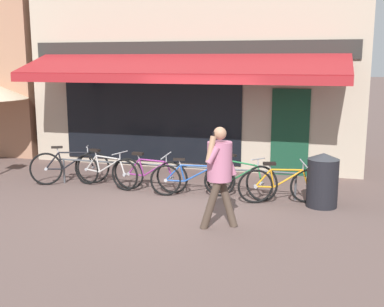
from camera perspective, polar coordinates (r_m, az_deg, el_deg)
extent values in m
plane|color=brown|center=(9.49, -1.33, -5.90)|extent=(160.00, 160.00, 0.00)
cube|color=tan|center=(13.61, 1.07, 9.53)|extent=(8.71, 3.00, 4.82)
cube|color=black|center=(12.54, -4.95, 4.04)|extent=(4.79, 0.04, 2.20)
cube|color=#143D28|center=(11.81, 11.54, 2.45)|extent=(0.90, 0.04, 2.10)
cube|color=#282623|center=(12.15, -0.76, 12.14)|extent=(8.28, 0.06, 0.44)
cube|color=maroon|center=(11.40, -1.87, 10.58)|extent=(7.84, 1.60, 0.50)
cube|color=maroon|center=(10.66, -3.15, 8.79)|extent=(7.84, 0.03, 0.20)
cylinder|color=#47494F|center=(10.23, -2.39, -1.48)|extent=(5.27, 0.04, 0.04)
cylinder|color=#47494F|center=(11.34, -14.92, -2.03)|extent=(0.04, 0.04, 0.55)
cylinder|color=#47494F|center=(9.83, 12.17, -3.89)|extent=(0.04, 0.04, 0.55)
torus|color=black|center=(11.16, -11.62, -1.62)|extent=(0.71, 0.40, 0.73)
cylinder|color=#9E9EA3|center=(11.16, -11.62, -1.62)|extent=(0.09, 0.09, 0.08)
torus|color=black|center=(11.26, -16.91, -1.76)|extent=(0.71, 0.40, 0.73)
cylinder|color=#9E9EA3|center=(11.26, -16.91, -1.76)|extent=(0.09, 0.09, 0.08)
cylinder|color=black|center=(11.17, -13.67, -0.85)|extent=(0.53, 0.30, 0.39)
cylinder|color=black|center=(11.16, -13.91, 0.12)|extent=(0.60, 0.29, 0.05)
cylinder|color=black|center=(11.20, -15.30, -0.85)|extent=(0.12, 0.03, 0.38)
cylinder|color=black|center=(11.24, -15.99, -1.78)|extent=(0.35, 0.18, 0.05)
cylinder|color=black|center=(11.22, -16.23, -0.83)|extent=(0.29, 0.19, 0.38)
cylinder|color=black|center=(11.14, -11.94, -0.75)|extent=(0.15, 0.06, 0.35)
cylinder|color=#9E9EA3|center=(11.19, -15.63, 0.36)|extent=(0.06, 0.03, 0.11)
cube|color=black|center=(11.18, -15.72, 0.72)|extent=(0.26, 0.19, 0.06)
cylinder|color=#9E9EA3|center=(11.12, -12.28, 0.48)|extent=(0.04, 0.05, 0.14)
cylinder|color=#9E9EA3|center=(11.12, -12.29, 0.84)|extent=(0.24, 0.48, 0.07)
torus|color=black|center=(10.40, -7.99, -2.51)|extent=(0.69, 0.22, 0.69)
cylinder|color=#9E9EA3|center=(10.40, -7.99, -2.51)|extent=(0.08, 0.08, 0.07)
torus|color=black|center=(11.07, -12.38, -1.84)|extent=(0.69, 0.22, 0.69)
cylinder|color=#9E9EA3|center=(11.07, -12.38, -1.84)|extent=(0.08, 0.08, 0.07)
cylinder|color=#BCB7B2|center=(10.62, -9.74, -1.44)|extent=(0.59, 0.18, 0.37)
cylinder|color=#BCB7B2|center=(10.61, -9.94, -0.47)|extent=(0.65, 0.19, 0.05)
cylinder|color=#BCB7B2|center=(10.82, -11.09, -1.21)|extent=(0.12, 0.06, 0.37)
cylinder|color=#BCB7B2|center=(10.95, -11.65, -2.00)|extent=(0.37, 0.12, 0.05)
cylinder|color=#BCB7B2|center=(10.94, -11.84, -1.06)|extent=(0.32, 0.11, 0.36)
cylinder|color=#BCB7B2|center=(10.40, -8.26, -1.60)|extent=(0.15, 0.07, 0.34)
cylinder|color=#9E9EA3|center=(10.81, -11.35, 0.02)|extent=(0.06, 0.04, 0.11)
cube|color=black|center=(10.81, -11.43, 0.39)|extent=(0.26, 0.16, 0.05)
cylinder|color=#9E9EA3|center=(10.39, -8.55, -0.31)|extent=(0.03, 0.03, 0.14)
cylinder|color=#9E9EA3|center=(10.38, -8.56, 0.07)|extent=(0.15, 0.51, 0.03)
torus|color=black|center=(10.06, -2.38, -2.86)|extent=(0.71, 0.17, 0.71)
cylinder|color=#9E9EA3|center=(10.06, -2.38, -2.86)|extent=(0.08, 0.07, 0.08)
torus|color=black|center=(10.47, -7.50, -2.38)|extent=(0.71, 0.17, 0.71)
cylinder|color=#9E9EA3|center=(10.47, -7.50, -2.38)|extent=(0.08, 0.07, 0.08)
cylinder|color=#892D7A|center=(10.16, -4.43, -1.84)|extent=(0.56, 0.11, 0.38)
cylinder|color=#892D7A|center=(10.12, -4.68, -0.84)|extent=(0.62, 0.08, 0.05)
cylinder|color=#892D7A|center=(10.28, -6.00, -1.66)|extent=(0.12, 0.07, 0.37)
cylinder|color=#892D7A|center=(10.40, -6.63, -2.51)|extent=(0.36, 0.06, 0.05)
cylinder|color=#892D7A|center=(10.36, -6.89, -1.54)|extent=(0.31, 0.10, 0.37)
cylinder|color=#892D7A|center=(10.02, -2.72, -1.94)|extent=(0.15, 0.06, 0.34)
cylinder|color=#9E9EA3|center=(10.24, -6.35, -0.40)|extent=(0.06, 0.04, 0.11)
cube|color=black|center=(10.23, -6.45, -0.02)|extent=(0.25, 0.12, 0.06)
cylinder|color=#9E9EA3|center=(9.97, -3.08, -0.63)|extent=(0.03, 0.04, 0.14)
cylinder|color=#9E9EA3|center=(9.95, -3.10, -0.24)|extent=(0.06, 0.52, 0.08)
torus|color=black|center=(9.90, 3.30, -3.26)|extent=(0.65, 0.24, 0.65)
cylinder|color=#9E9EA3|center=(9.90, 3.30, -3.26)|extent=(0.08, 0.08, 0.08)
torus|color=black|center=(9.95, -3.14, -3.18)|extent=(0.65, 0.24, 0.65)
cylinder|color=#9E9EA3|center=(9.95, -3.14, -3.18)|extent=(0.08, 0.08, 0.08)
cylinder|color=#1E4793|center=(9.88, 0.85, -2.42)|extent=(0.60, 0.20, 0.35)
cylinder|color=#1E4793|center=(9.86, 0.62, -1.46)|extent=(0.68, 0.18, 0.05)
cylinder|color=#1E4793|center=(9.90, -1.13, -2.35)|extent=(0.13, 0.05, 0.34)
cylinder|color=#1E4793|center=(9.93, -2.02, -3.25)|extent=(0.39, 0.12, 0.05)
cylinder|color=#1E4793|center=(9.91, -2.26, -2.29)|extent=(0.33, 0.14, 0.34)
cylinder|color=#1E4793|center=(9.88, 2.96, -2.39)|extent=(0.16, 0.03, 0.31)
cylinder|color=#9E9EA3|center=(9.87, -1.46, -1.11)|extent=(0.06, 0.03, 0.11)
cube|color=black|center=(9.87, -1.54, -0.70)|extent=(0.26, 0.16, 0.06)
cylinder|color=#9E9EA3|center=(9.85, 2.61, -1.12)|extent=(0.03, 0.04, 0.14)
cylinder|color=#9E9EA3|center=(9.84, 2.62, -0.71)|extent=(0.14, 0.51, 0.07)
torus|color=black|center=(9.64, 8.24, -3.53)|extent=(0.71, 0.37, 0.72)
cylinder|color=#9E9EA3|center=(9.64, 8.24, -3.53)|extent=(0.09, 0.09, 0.08)
torus|color=black|center=(10.16, 3.24, -2.68)|extent=(0.71, 0.37, 0.72)
cylinder|color=#9E9EA3|center=(10.16, 3.24, -2.68)|extent=(0.09, 0.09, 0.08)
cylinder|color=#23703D|center=(9.80, 6.34, -2.28)|extent=(0.55, 0.22, 0.38)
cylinder|color=#23703D|center=(9.80, 6.23, -1.18)|extent=(0.59, 0.27, 0.05)
cylinder|color=#23703D|center=(9.96, 4.81, -1.99)|extent=(0.11, 0.11, 0.38)
cylinder|color=#23703D|center=(10.07, 4.08, -2.88)|extent=(0.34, 0.17, 0.05)
cylinder|color=#23703D|center=(10.06, 3.96, -1.80)|extent=(0.31, 0.12, 0.37)
cylinder|color=#23703D|center=(9.64, 8.03, -2.50)|extent=(0.14, 0.12, 0.35)
cylinder|color=#9E9EA3|center=(9.96, 4.64, -0.61)|extent=(0.06, 0.05, 0.11)
cube|color=black|center=(9.96, 4.60, -0.20)|extent=(0.26, 0.19, 0.06)
cylinder|color=#9E9EA3|center=(9.63, 7.84, -1.05)|extent=(0.04, 0.05, 0.14)
cylinder|color=#9E9EA3|center=(9.63, 7.87, -0.64)|extent=(0.22, 0.49, 0.07)
torus|color=black|center=(9.66, 13.54, -3.76)|extent=(0.70, 0.32, 0.70)
cylinder|color=#9E9EA3|center=(9.66, 13.54, -3.76)|extent=(0.09, 0.08, 0.08)
torus|color=black|center=(9.43, 7.53, -3.90)|extent=(0.70, 0.32, 0.70)
cylinder|color=#9E9EA3|center=(9.43, 7.53, -3.90)|extent=(0.09, 0.08, 0.08)
cylinder|color=orange|center=(9.51, 11.35, -2.94)|extent=(0.56, 0.18, 0.37)
cylinder|color=orange|center=(9.44, 11.19, -1.91)|extent=(0.61, 0.23, 0.05)
cylinder|color=orange|center=(9.44, 9.49, -2.93)|extent=(0.11, 0.10, 0.37)
cylinder|color=orange|center=(9.47, 8.60, -3.92)|extent=(0.35, 0.14, 0.05)
cylinder|color=orange|center=(9.40, 8.42, -2.90)|extent=(0.31, 0.09, 0.36)
cylinder|color=orange|center=(9.59, 13.29, -2.85)|extent=(0.14, 0.11, 0.34)
cylinder|color=#9E9EA3|center=(9.36, 9.24, -1.60)|extent=(0.06, 0.05, 0.11)
cube|color=black|center=(9.33, 9.17, -1.19)|extent=(0.26, 0.17, 0.06)
cylinder|color=#9E9EA3|center=(9.50, 13.06, -1.53)|extent=(0.04, 0.04, 0.14)
cylinder|color=#9E9EA3|center=(9.48, 13.08, -1.12)|extent=(0.18, 0.50, 0.07)
cylinder|color=#47382D|center=(7.96, 2.22, -6.17)|extent=(0.36, 0.13, 0.85)
cylinder|color=#47382D|center=(8.13, 4.22, -5.84)|extent=(0.36, 0.13, 0.85)
cylinder|color=#B26684|center=(7.86, 3.29, -0.93)|extent=(0.41, 0.41, 0.64)
sphere|color=#A87A5B|center=(7.78, 3.33, 2.39)|extent=(0.21, 0.21, 0.21)
cylinder|color=#B26684|center=(8.07, 4.30, -0.64)|extent=(0.32, 0.19, 0.58)
cylinder|color=#B26684|center=(7.61, 2.46, -0.18)|extent=(0.26, 0.22, 0.30)
cylinder|color=#A87A5B|center=(7.61, 2.25, 0.47)|extent=(0.19, 0.23, 0.44)
cube|color=black|center=(7.62, 2.56, 2.06)|extent=(0.02, 0.07, 0.14)
cylinder|color=black|center=(9.49, 15.19, -3.39)|extent=(0.59, 0.59, 0.93)
cone|color=#33353A|center=(9.38, 15.35, -0.30)|extent=(0.60, 0.60, 0.12)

